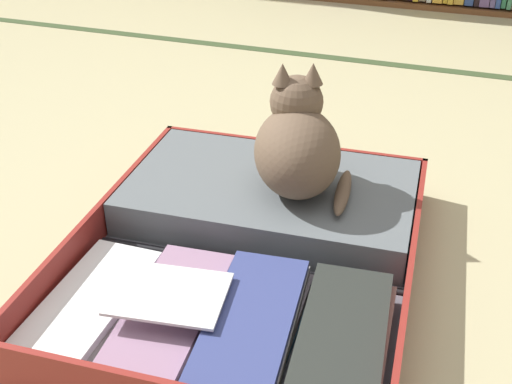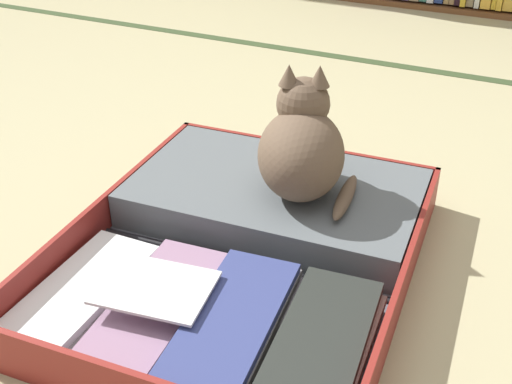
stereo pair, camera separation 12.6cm
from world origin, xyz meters
name	(u,v)px [view 2 (the right image)]	position (x,y,z in m)	size (l,w,h in m)	color
ground_plane	(202,254)	(0.00, 0.00, 0.00)	(10.00, 10.00, 0.00)	tan
tatami_border	(374,62)	(0.00, 1.34, 0.00)	(4.80, 0.05, 0.00)	#374928
open_suitcase	(255,241)	(0.11, 0.04, 0.04)	(0.73, 0.89, 0.10)	maroon
black_cat	(302,147)	(0.16, 0.19, 0.21)	(0.27, 0.31, 0.28)	brown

